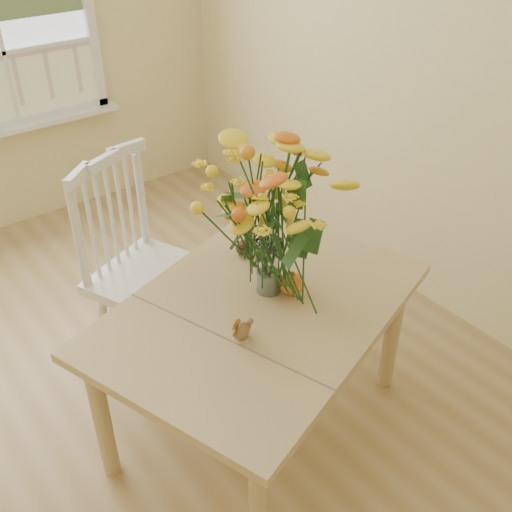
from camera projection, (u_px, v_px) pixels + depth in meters
floor at (110, 469)px, 2.53m from camera, size 4.00×4.50×0.01m
wall_right at (464, 62)px, 2.78m from camera, size 0.02×4.50×2.70m
dining_table at (259, 322)px, 2.40m from camera, size 1.51×1.28×0.69m
windsor_chair at (135, 258)px, 2.80m from camera, size 0.63×0.62×1.05m
flower_vase at (270, 215)px, 2.23m from camera, size 0.49×0.49×0.58m
pumpkin at (292, 284)px, 2.39m from camera, size 0.11×0.11×0.08m
turkey_figurine at (241, 331)px, 2.16m from camera, size 0.09×0.08×0.10m
dark_gourd at (244, 248)px, 2.61m from camera, size 0.13×0.12×0.07m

